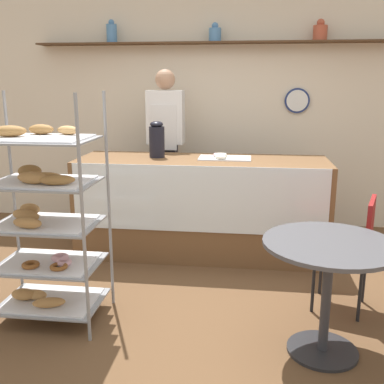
% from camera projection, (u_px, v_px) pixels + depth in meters
% --- Properties ---
extents(ground_plane, '(14.00, 14.00, 0.00)m').
position_uv_depth(ground_plane, '(185.00, 308.00, 3.38)').
color(ground_plane, brown).
extents(back_wall, '(10.00, 0.30, 2.70)m').
position_uv_depth(back_wall, '(212.00, 108.00, 5.20)').
color(back_wall, beige).
rests_on(back_wall, ground_plane).
extents(display_counter, '(2.38, 0.74, 0.94)m').
position_uv_depth(display_counter, '(202.00, 207.00, 4.37)').
color(display_counter, brown).
rests_on(display_counter, ground_plane).
extents(pastry_rack, '(0.75, 0.54, 1.60)m').
position_uv_depth(pastry_rack, '(43.00, 219.00, 3.07)').
color(pastry_rack, gray).
rests_on(pastry_rack, ground_plane).
extents(person_worker, '(0.39, 0.23, 1.78)m').
position_uv_depth(person_worker, '(166.00, 145.00, 4.86)').
color(person_worker, '#282833').
rests_on(person_worker, ground_plane).
extents(cafe_table, '(0.80, 0.80, 0.73)m').
position_uv_depth(cafe_table, '(328.00, 269.00, 2.70)').
color(cafe_table, '#262628').
rests_on(cafe_table, ground_plane).
extents(cafe_chair, '(0.48, 0.48, 0.86)m').
position_uv_depth(cafe_chair, '(355.00, 243.00, 3.24)').
color(cafe_chair, black).
rests_on(cafe_chair, ground_plane).
extents(coffee_carafe, '(0.15, 0.15, 0.35)m').
position_uv_depth(coffee_carafe, '(157.00, 140.00, 4.31)').
color(coffee_carafe, black).
rests_on(coffee_carafe, display_counter).
extents(donut_tray_counter, '(0.49, 0.29, 0.05)m').
position_uv_depth(donut_tray_counter, '(223.00, 157.00, 4.27)').
color(donut_tray_counter, silver).
rests_on(donut_tray_counter, display_counter).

